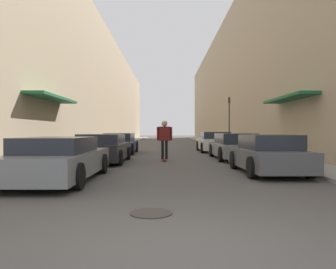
{
  "coord_description": "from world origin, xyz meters",
  "views": [
    {
      "loc": [
        -0.22,
        -3.57,
        1.36
      ],
      "look_at": [
        -0.14,
        10.43,
        1.22
      ],
      "focal_mm": 35.0,
      "sensor_mm": 36.0,
      "label": 1
    }
  ],
  "objects_px": {
    "parked_car_left_0": "(59,159)",
    "parked_car_right_1": "(234,147)",
    "parked_car_right_2": "(214,142)",
    "manhole_cover": "(151,213)",
    "traffic_light": "(229,117)",
    "skateboarder": "(164,136)",
    "parked_car_left_1": "(103,149)",
    "parked_car_left_2": "(120,144)",
    "parked_car_right_0": "(268,155)"
  },
  "relations": [
    {
      "from": "parked_car_left_1",
      "to": "manhole_cover",
      "type": "bearing_deg",
      "value": -74.17
    },
    {
      "from": "parked_car_left_1",
      "to": "parked_car_right_0",
      "type": "xyz_separation_m",
      "value": [
        6.04,
        -3.76,
        -0.0
      ]
    },
    {
      "from": "manhole_cover",
      "to": "traffic_light",
      "type": "bearing_deg",
      "value": 75.69
    },
    {
      "from": "parked_car_left_0",
      "to": "traffic_light",
      "type": "xyz_separation_m",
      "value": [
        7.98,
        17.16,
        1.94
      ]
    },
    {
      "from": "skateboarder",
      "to": "parked_car_left_1",
      "type": "bearing_deg",
      "value": -166.02
    },
    {
      "from": "skateboarder",
      "to": "manhole_cover",
      "type": "height_order",
      "value": "skateboarder"
    },
    {
      "from": "manhole_cover",
      "to": "parked_car_right_2",
      "type": "bearing_deg",
      "value": 78.04
    },
    {
      "from": "parked_car_left_0",
      "to": "parked_car_right_2",
      "type": "height_order",
      "value": "parked_car_right_2"
    },
    {
      "from": "parked_car_left_2",
      "to": "parked_car_right_0",
      "type": "relative_size",
      "value": 1.13
    },
    {
      "from": "parked_car_right_0",
      "to": "parked_car_right_1",
      "type": "distance_m",
      "value": 5.31
    },
    {
      "from": "parked_car_left_1",
      "to": "manhole_cover",
      "type": "xyz_separation_m",
      "value": [
        2.52,
        -8.87,
        -0.6
      ]
    },
    {
      "from": "parked_car_left_0",
      "to": "parked_car_right_0",
      "type": "distance_m",
      "value": 6.39
    },
    {
      "from": "skateboarder",
      "to": "parked_car_left_2",
      "type": "bearing_deg",
      "value": 118.4
    },
    {
      "from": "parked_car_right_1",
      "to": "parked_car_right_2",
      "type": "height_order",
      "value": "parked_car_right_2"
    },
    {
      "from": "parked_car_left_0",
      "to": "parked_car_right_2",
      "type": "xyz_separation_m",
      "value": [
        6.12,
        12.65,
        0.05
      ]
    },
    {
      "from": "parked_car_right_2",
      "to": "manhole_cover",
      "type": "relative_size",
      "value": 6.35
    },
    {
      "from": "parked_car_right_0",
      "to": "parked_car_right_1",
      "type": "relative_size",
      "value": 0.84
    },
    {
      "from": "parked_car_left_2",
      "to": "parked_car_right_2",
      "type": "height_order",
      "value": "parked_car_right_2"
    },
    {
      "from": "traffic_light",
      "to": "parked_car_right_2",
      "type": "bearing_deg",
      "value": -112.33
    },
    {
      "from": "parked_car_left_0",
      "to": "manhole_cover",
      "type": "height_order",
      "value": "parked_car_left_0"
    },
    {
      "from": "parked_car_left_1",
      "to": "parked_car_left_2",
      "type": "xyz_separation_m",
      "value": [
        -0.06,
        5.75,
        0.0
      ]
    },
    {
      "from": "parked_car_left_0",
      "to": "parked_car_right_1",
      "type": "xyz_separation_m",
      "value": [
        6.24,
        6.84,
        0.02
      ]
    },
    {
      "from": "parked_car_left_1",
      "to": "manhole_cover",
      "type": "distance_m",
      "value": 9.24
    },
    {
      "from": "parked_car_left_1",
      "to": "parked_car_left_0",
      "type": "bearing_deg",
      "value": -91.82
    },
    {
      "from": "parked_car_left_2",
      "to": "manhole_cover",
      "type": "bearing_deg",
      "value": -80.01
    },
    {
      "from": "traffic_light",
      "to": "parked_car_right_0",
      "type": "bearing_deg",
      "value": -96.45
    },
    {
      "from": "parked_car_left_2",
      "to": "parked_car_left_1",
      "type": "bearing_deg",
      "value": -89.39
    },
    {
      "from": "parked_car_left_0",
      "to": "parked_car_right_0",
      "type": "relative_size",
      "value": 1.2
    },
    {
      "from": "parked_car_left_0",
      "to": "parked_car_left_1",
      "type": "height_order",
      "value": "parked_car_left_1"
    },
    {
      "from": "manhole_cover",
      "to": "skateboarder",
      "type": "bearing_deg",
      "value": 88.97
    },
    {
      "from": "parked_car_left_2",
      "to": "skateboarder",
      "type": "xyz_separation_m",
      "value": [
        2.75,
        -5.08,
        0.53
      ]
    },
    {
      "from": "parked_car_left_0",
      "to": "parked_car_right_2",
      "type": "distance_m",
      "value": 14.05
    },
    {
      "from": "traffic_light",
      "to": "parked_car_left_1",
      "type": "bearing_deg",
      "value": -123.33
    },
    {
      "from": "parked_car_right_2",
      "to": "traffic_light",
      "type": "height_order",
      "value": "traffic_light"
    },
    {
      "from": "manhole_cover",
      "to": "traffic_light",
      "type": "xyz_separation_m",
      "value": [
        5.29,
        20.75,
        2.52
      ]
    },
    {
      "from": "parked_car_left_2",
      "to": "traffic_light",
      "type": "bearing_deg",
      "value": 37.87
    },
    {
      "from": "skateboarder",
      "to": "parked_car_right_0",
      "type": "bearing_deg",
      "value": -52.87
    },
    {
      "from": "skateboarder",
      "to": "parked_car_left_0",
      "type": "bearing_deg",
      "value": -115.61
    },
    {
      "from": "parked_car_left_0",
      "to": "parked_car_right_1",
      "type": "relative_size",
      "value": 1.0
    },
    {
      "from": "parked_car_right_1",
      "to": "skateboarder",
      "type": "height_order",
      "value": "skateboarder"
    },
    {
      "from": "parked_car_left_2",
      "to": "parked_car_right_2",
      "type": "distance_m",
      "value": 6.23
    },
    {
      "from": "parked_car_left_1",
      "to": "parked_car_right_2",
      "type": "distance_m",
      "value": 9.47
    },
    {
      "from": "parked_car_right_1",
      "to": "parked_car_right_2",
      "type": "bearing_deg",
      "value": 91.18
    },
    {
      "from": "parked_car_left_2",
      "to": "parked_car_left_0",
      "type": "bearing_deg",
      "value": -90.55
    },
    {
      "from": "parked_car_left_1",
      "to": "traffic_light",
      "type": "height_order",
      "value": "traffic_light"
    },
    {
      "from": "parked_car_right_2",
      "to": "traffic_light",
      "type": "relative_size",
      "value": 1.13
    },
    {
      "from": "parked_car_left_0",
      "to": "manhole_cover",
      "type": "bearing_deg",
      "value": -53.19
    },
    {
      "from": "parked_car_left_0",
      "to": "skateboarder",
      "type": "bearing_deg",
      "value": 64.39
    },
    {
      "from": "parked_car_left_0",
      "to": "parked_car_left_1",
      "type": "bearing_deg",
      "value": 88.18
    },
    {
      "from": "parked_car_right_2",
      "to": "parked_car_left_1",
      "type": "bearing_deg",
      "value": -128.97
    }
  ]
}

